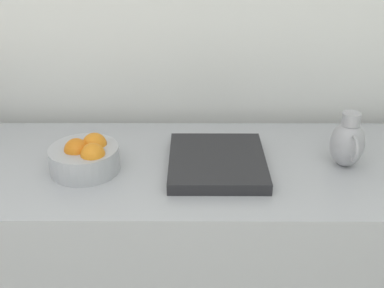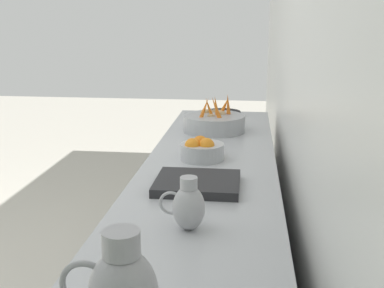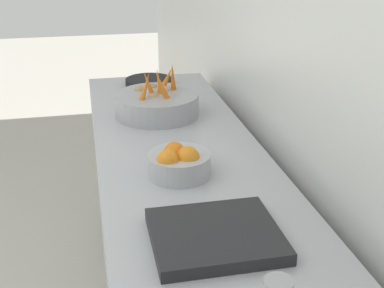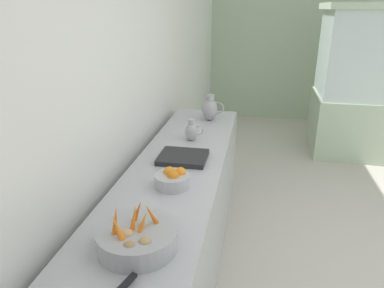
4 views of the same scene
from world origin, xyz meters
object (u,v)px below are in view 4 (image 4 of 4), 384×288
Objects in this scene: vegetable_colander at (137,237)px; orange_bowl at (173,179)px; glass_block_booth at (369,83)px; metal_pitcher_short at (192,131)px; metal_pitcher_tall at (210,109)px.

orange_bowl is at bearing 88.38° from vegetable_colander.
orange_bowl is at bearing -120.64° from glass_block_booth.
metal_pitcher_short is (-0.04, 0.81, 0.03)m from orange_bowl.
metal_pitcher_tall is at bearing 88.70° from orange_bowl.
metal_pitcher_tall is 0.58m from metal_pitcher_short.
orange_bowl is 1.39m from metal_pitcher_tall.
orange_bowl is (0.02, 0.61, -0.01)m from vegetable_colander.
metal_pitcher_tall reaches higher than metal_pitcher_short.
glass_block_booth is (1.98, 2.46, -0.02)m from metal_pitcher_short.
orange_bowl is 0.11× the size of glass_block_booth.
vegetable_colander is 2.00m from metal_pitcher_tall.
metal_pitcher_short is at bearing -128.73° from glass_block_booth.
vegetable_colander reaches higher than orange_bowl.
metal_pitcher_short reaches higher than orange_bowl.
metal_pitcher_short is (-0.07, -0.58, -0.03)m from metal_pitcher_tall.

